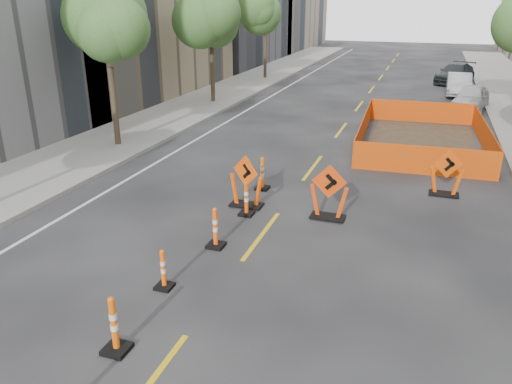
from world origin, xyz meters
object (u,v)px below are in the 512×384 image
at_px(chevron_sign_center, 329,192).
at_px(parked_car_near, 471,98).
at_px(channelizer_4, 215,228).
at_px(parked_car_mid, 459,84).
at_px(channelizer_5, 246,198).
at_px(channelizer_2, 114,325).
at_px(chevron_sign_left, 246,181).
at_px(channelizer_3, 163,269).
at_px(chevron_sign_right, 447,173).
at_px(channelizer_6, 262,173).
at_px(parked_car_far, 455,73).

relative_size(chevron_sign_center, parked_car_near, 0.40).
xyz_separation_m(channelizer_4, parked_car_mid, (6.44, 24.73, 0.15)).
xyz_separation_m(channelizer_4, channelizer_5, (0.05, 2.13, -0.02)).
xyz_separation_m(channelizer_2, chevron_sign_left, (-0.10, 7.01, 0.24)).
height_order(chevron_sign_left, chevron_sign_center, chevron_sign_center).
bearing_deg(channelizer_3, channelizer_4, 82.16).
xyz_separation_m(chevron_sign_center, chevron_sign_right, (3.16, 2.99, -0.05)).
distance_m(channelizer_3, chevron_sign_center, 5.48).
bearing_deg(channelizer_5, channelizer_6, 96.07).
bearing_deg(chevron_sign_right, parked_car_far, 70.12).
distance_m(parked_car_near, parked_car_mid, 4.75).
bearing_deg(chevron_sign_center, parked_car_far, 77.40).
xyz_separation_m(channelizer_2, parked_car_mid, (6.52, 28.99, 0.12)).
bearing_deg(channelizer_5, channelizer_2, -91.13).
relative_size(chevron_sign_center, parked_car_far, 0.34).
xyz_separation_m(parked_car_near, parked_car_far, (-0.59, 9.92, 0.00)).
relative_size(channelizer_3, channelizer_6, 0.84).
height_order(channelizer_2, parked_car_near, parked_car_near).
bearing_deg(channelizer_3, chevron_sign_right, 53.41).
relative_size(channelizer_2, channelizer_3, 1.21).
bearing_deg(channelizer_4, channelizer_2, -91.04).
bearing_deg(channelizer_2, parked_car_mid, 77.33).
bearing_deg(channelizer_4, channelizer_3, -97.84).
bearing_deg(parked_car_near, parked_car_far, 105.18).
relative_size(parked_car_near, parked_car_mid, 0.98).
xyz_separation_m(channelizer_4, chevron_sign_center, (2.33, 2.66, 0.28)).
bearing_deg(parked_car_mid, channelizer_3, -103.86).
bearing_deg(parked_car_near, channelizer_5, -99.24).
relative_size(channelizer_3, parked_car_far, 0.19).
bearing_deg(channelizer_5, channelizer_3, -94.58).
bearing_deg(parked_car_mid, channelizer_2, -102.46).
distance_m(channelizer_6, chevron_sign_center, 2.99).
relative_size(channelizer_2, channelizer_5, 1.09).
bearing_deg(channelizer_6, channelizer_4, -87.60).
bearing_deg(chevron_sign_left, channelizer_3, -67.03).
distance_m(channelizer_5, parked_car_near, 19.15).
bearing_deg(channelizer_2, chevron_sign_right, 60.71).
bearing_deg(channelizer_3, channelizer_2, -84.22).
bearing_deg(parked_car_near, chevron_sign_right, -83.92).
height_order(channelizer_3, channelizer_6, channelizer_6).
bearing_deg(chevron_sign_left, parked_car_mid, 97.59).
relative_size(channelizer_4, chevron_sign_left, 0.66).
bearing_deg(chevron_sign_center, channelizer_3, -122.93).
xyz_separation_m(channelizer_5, channelizer_6, (-0.23, 2.13, 0.04)).
height_order(chevron_sign_left, parked_car_far, chevron_sign_left).
distance_m(chevron_sign_center, parked_car_near, 17.94).
distance_m(channelizer_4, chevron_sign_left, 2.76).
distance_m(channelizer_2, chevron_sign_center, 7.34).
bearing_deg(chevron_sign_center, channelizer_6, 143.12).
bearing_deg(chevron_sign_right, parked_car_mid, 69.27).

